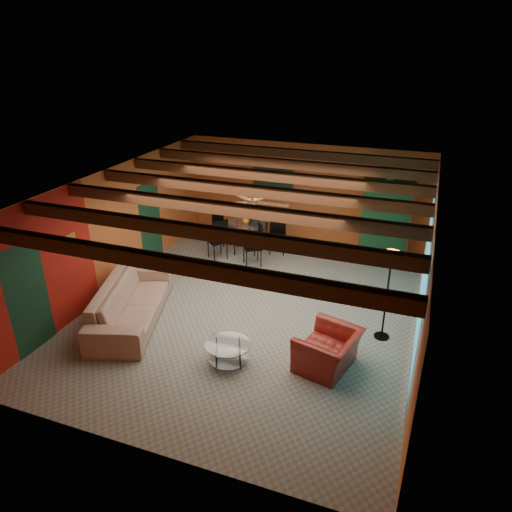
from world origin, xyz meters
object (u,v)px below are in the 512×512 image
at_px(sofa, 131,302).
at_px(armchair, 328,350).
at_px(dining_table, 246,232).
at_px(coffee_table, 228,353).
at_px(armoire, 386,220).
at_px(floor_lamp, 387,296).
at_px(potted_plant, 391,173).
at_px(vase, 245,209).

xyz_separation_m(sofa, armchair, (4.01, -0.14, -0.06)).
distance_m(armchair, dining_table, 5.10).
relative_size(sofa, coffee_table, 3.43).
distance_m(sofa, coffee_table, 2.46).
bearing_deg(armchair, armoire, -170.02).
bearing_deg(coffee_table, dining_table, 107.72).
xyz_separation_m(armchair, armoire, (0.33, 5.03, 0.64)).
xyz_separation_m(dining_table, floor_lamp, (3.87, -2.80, 0.33)).
bearing_deg(armchair, floor_lamp, 161.63).
relative_size(armchair, floor_lamp, 0.59).
relative_size(coffee_table, potted_plant, 1.77).
height_order(coffee_table, armoire, armoire).
relative_size(armchair, armoire, 0.53).
height_order(armoire, potted_plant, potted_plant).
relative_size(coffee_table, vase, 3.97).
xyz_separation_m(coffee_table, dining_table, (-1.45, 4.54, 0.34)).
bearing_deg(potted_plant, coffee_table, -109.64).
bearing_deg(floor_lamp, armoire, 96.78).
bearing_deg(floor_lamp, sofa, -167.03).
distance_m(sofa, armchair, 4.01).
relative_size(dining_table, potted_plant, 4.67).
bearing_deg(floor_lamp, armchair, -122.11).
height_order(dining_table, armoire, armoire).
bearing_deg(dining_table, armchair, -52.65).
distance_m(armoire, vase, 3.56).
distance_m(dining_table, potted_plant, 3.92).
height_order(armoire, vase, armoire).
bearing_deg(sofa, vase, -31.14).
distance_m(dining_table, armoire, 3.58).
relative_size(armoire, vase, 9.73).
xyz_separation_m(sofa, coffee_table, (2.37, -0.63, -0.20)).
relative_size(sofa, potted_plant, 6.07).
bearing_deg(vase, armoire, 15.99).
distance_m(coffee_table, floor_lamp, 3.05).
relative_size(armoire, floor_lamp, 1.11).
height_order(sofa, dining_table, dining_table).
xyz_separation_m(armchair, coffee_table, (-1.64, -0.49, -0.13)).
bearing_deg(floor_lamp, dining_table, 144.06).
bearing_deg(potted_plant, armoire, 0.00).
bearing_deg(armchair, coffee_table, -59.58).
xyz_separation_m(sofa, dining_table, (0.92, 3.91, 0.15)).
bearing_deg(coffee_table, potted_plant, 70.36).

